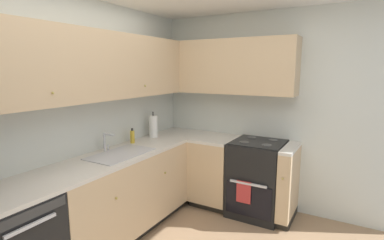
{
  "coord_description": "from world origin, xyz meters",
  "views": [
    {
      "loc": [
        -1.78,
        -1.01,
        1.79
      ],
      "look_at": [
        1.03,
        0.61,
        1.23
      ],
      "focal_mm": 27.62,
      "sensor_mm": 36.0,
      "label": 1
    }
  ],
  "objects": [
    {
      "name": "soap_bottle",
      "position": [
        0.86,
        1.34,
        0.99
      ],
      "size": [
        0.05,
        0.05,
        0.18
      ],
      "color": "gold",
      "rests_on": "countertop_back"
    },
    {
      "name": "lower_cabinets_right",
      "position": [
        1.63,
        0.39,
        0.44
      ],
      "size": [
        0.62,
        1.28,
        0.88
      ],
      "color": "tan",
      "rests_on": "ground_plane"
    },
    {
      "name": "faucet",
      "position": [
        0.44,
        1.33,
        1.04
      ],
      "size": [
        0.07,
        0.16,
        0.2
      ],
      "color": "silver",
      "rests_on": "countertop_back"
    },
    {
      "name": "sink",
      "position": [
        0.43,
        1.13,
        0.87
      ],
      "size": [
        0.69,
        0.4,
        0.1
      ],
      "color": "#B7B7BC",
      "rests_on": "countertop_back"
    },
    {
      "name": "upper_cabinets_right",
      "position": [
        1.77,
        0.55,
        1.82
      ],
      "size": [
        0.32,
        1.81,
        0.68
      ],
      "color": "tan"
    },
    {
      "name": "oven_range",
      "position": [
        1.65,
        0.03,
        0.47
      ],
      "size": [
        0.68,
        0.62,
        1.06
      ],
      "color": "black",
      "rests_on": "ground_plane"
    },
    {
      "name": "paper_towel_roll",
      "position": [
        1.25,
        1.32,
        1.06
      ],
      "size": [
        0.11,
        0.11,
        0.34
      ],
      "color": "white",
      "rests_on": "countertop_back"
    },
    {
      "name": "lower_cabinets_back",
      "position": [
        0.45,
        1.16,
        0.44
      ],
      "size": [
        1.75,
        0.62,
        0.88
      ],
      "color": "tan",
      "rests_on": "ground_plane"
    },
    {
      "name": "wall_right",
      "position": [
        1.95,
        0.0,
        1.25
      ],
      "size": [
        0.05,
        3.01,
        2.5
      ],
      "primitive_type": "cube",
      "color": "silver",
      "rests_on": "ground_plane"
    },
    {
      "name": "upper_cabinets_back",
      "position": [
        0.29,
        1.3,
        1.82
      ],
      "size": [
        2.64,
        0.34,
        0.68
      ],
      "color": "tan"
    },
    {
      "name": "countertop_back",
      "position": [
        0.45,
        1.16,
        0.9
      ],
      "size": [
        2.96,
        0.6,
        0.03
      ],
      "primitive_type": "cube",
      "color": "beige",
      "rests_on": "lower_cabinets_back"
    },
    {
      "name": "countertop_right",
      "position": [
        1.63,
        0.39,
        0.9
      ],
      "size": [
        0.6,
        1.28,
        0.03
      ],
      "color": "beige",
      "rests_on": "lower_cabinets_right"
    },
    {
      "name": "wall_back",
      "position": [
        0.0,
        1.48,
        1.25
      ],
      "size": [
        3.96,
        0.05,
        2.5
      ],
      "primitive_type": "cube",
      "color": "silver",
      "rests_on": "ground_plane"
    }
  ]
}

